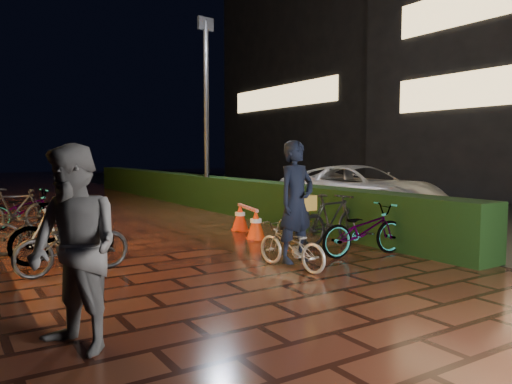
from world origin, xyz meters
TOP-DOWN VIEW (x-y plane):
  - ground at (0.00, 0.00)m, footprint 80.00×80.00m
  - asphalt_road at (9.00, 5.00)m, footprint 11.00×60.00m
  - hedge at (3.30, 8.00)m, footprint 0.70×20.00m
  - bystander_person at (-2.82, -1.90)m, footprint 1.00×1.10m
  - van at (6.45, 4.09)m, footprint 3.27×5.30m
  - far_buildings at (17.23, 9.61)m, footprint 9.08×31.00m
  - lamp_post_hedge at (3.07, 7.19)m, footprint 0.55×0.19m
  - cyclist at (0.67, -0.44)m, footprint 0.74×1.41m
  - traffic_barrier at (1.73, 2.62)m, footprint 0.69×1.52m
  - cart_assembly at (3.29, 2.99)m, footprint 0.69×0.73m
  - parked_bikes_storefront at (-2.26, 3.54)m, footprint 1.97×5.87m
  - parked_bikes_hedge at (2.38, 0.21)m, footprint 1.90×1.76m

SIDE VIEW (x-z plane):
  - ground at x=0.00m, z-range 0.00..0.00m
  - asphalt_road at x=9.00m, z-range 0.00..0.01m
  - traffic_barrier at x=1.73m, z-range 0.00..0.61m
  - parked_bikes_storefront at x=-2.26m, z-range -0.03..0.95m
  - parked_bikes_hedge at x=2.38m, z-range -0.03..0.96m
  - hedge at x=3.30m, z-range 0.00..1.00m
  - cart_assembly at x=3.29m, z-range 0.01..1.13m
  - van at x=6.45m, z-range 0.01..1.38m
  - cyclist at x=0.67m, z-range -0.25..1.69m
  - bystander_person at x=-2.82m, z-range 0.00..1.85m
  - lamp_post_hedge at x=3.07m, z-range 0.29..6.03m
  - far_buildings at x=17.23m, z-range -0.53..13.47m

